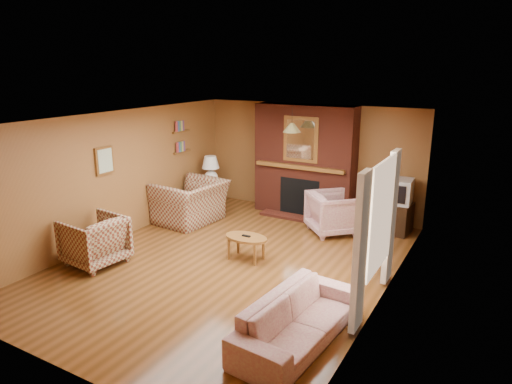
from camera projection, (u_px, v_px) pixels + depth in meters
The scene contains 20 objects.
floor at pixel (231, 263), 7.65m from camera, with size 6.50×6.50×0.00m, color #4D2C10.
ceiling at pixel (229, 119), 7.00m from camera, with size 6.50×6.50×0.00m, color white.
wall_back at pixel (309, 159), 10.05m from camera, with size 6.50×6.50×0.00m, color brown.
wall_front at pixel (57, 271), 4.60m from camera, with size 6.50×6.50×0.00m, color brown.
wall_left at pixel (117, 176), 8.51m from camera, with size 6.50×6.50×0.00m, color brown.
wall_right at pixel (386, 219), 6.14m from camera, with size 6.50×6.50×0.00m, color brown.
fireplace at pixel (305, 162), 9.83m from camera, with size 2.20×0.82×2.40m.
window_right at pixel (378, 228), 6.02m from camera, with size 0.10×1.85×2.00m.
bookshelf at pixel (182, 138), 9.95m from camera, with size 0.09×0.55×0.71m.
botanical_print at pixel (104, 161), 8.15m from camera, with size 0.05×0.40×0.50m.
pendant_light at pixel (292, 128), 9.04m from camera, with size 0.36×0.36×0.48m.
plaid_loveseat at pixel (191, 202), 9.53m from camera, with size 1.34×1.17×0.87m, color #5E2618.
plaid_armchair at pixel (94, 240), 7.52m from camera, with size 0.87×0.89×0.81m, color #5E2618.
floral_sofa at pixel (298, 319), 5.43m from camera, with size 1.96×0.77×0.57m, color #B5A68C.
floral_armchair at pixel (333, 213), 8.92m from camera, with size 0.87×0.90×0.82m, color #B5A68C.
coffee_table at pixel (246, 240), 7.69m from camera, with size 0.76×0.47×0.43m.
side_table at pixel (211, 195), 10.63m from camera, with size 0.40×0.40×0.53m, color brown.
table_lamp at pixel (211, 169), 10.46m from camera, with size 0.40×0.40×0.66m.
tv_stand at pixel (396, 218), 8.94m from camera, with size 0.56×0.51×0.61m, color black.
crt_tv at pixel (398, 191), 8.79m from camera, with size 0.54×0.54×0.48m.
Camera 1 is at (3.83, -5.93, 3.21)m, focal length 32.00 mm.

